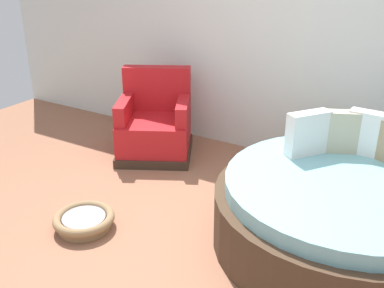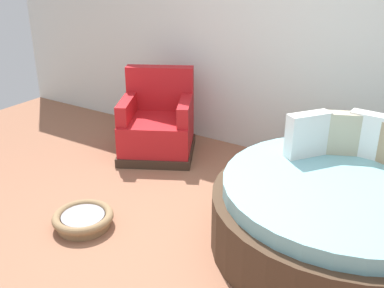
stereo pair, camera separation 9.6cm
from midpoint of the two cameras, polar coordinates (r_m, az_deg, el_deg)
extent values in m
cube|color=#936047|center=(3.62, -1.47, -13.23)|extent=(8.00, 8.00, 0.02)
cube|color=silver|center=(4.90, 12.82, 13.02)|extent=(8.00, 0.12, 2.62)
cylinder|color=#473323|center=(3.72, 18.92, -9.25)|extent=(1.99, 1.99, 0.45)
cylinder|color=#7AB7C1|center=(3.58, 19.51, -5.42)|extent=(1.83, 1.83, 0.12)
cube|color=white|center=(3.98, 22.39, 0.98)|extent=(0.38, 0.14, 0.37)
cube|color=#BCB293|center=(3.96, 18.71, 1.34)|extent=(0.38, 0.25, 0.36)
cube|color=white|center=(3.84, 15.11, 1.16)|extent=(0.31, 0.37, 0.37)
cube|color=#38281E|center=(5.13, -3.82, -0.77)|extent=(1.08, 1.08, 0.10)
cube|color=red|center=(5.05, -3.89, 1.50)|extent=(1.03, 1.03, 0.34)
cube|color=red|center=(5.20, -3.52, 7.08)|extent=(0.75, 0.50, 0.50)
cube|color=red|center=(5.01, -7.61, 4.58)|extent=(0.43, 0.66, 0.22)
cube|color=red|center=(4.91, -0.27, 4.42)|extent=(0.43, 0.66, 0.22)
cylinder|color=#8E704C|center=(3.95, -12.84, -9.75)|extent=(0.44, 0.44, 0.06)
torus|color=#8E704C|center=(3.92, -12.92, -8.95)|extent=(0.51, 0.51, 0.07)
cylinder|color=gray|center=(3.92, -12.91, -9.08)|extent=(0.36, 0.36, 0.05)
camera|label=1|loc=(0.05, -89.31, 0.30)|focal=42.20mm
camera|label=2|loc=(0.05, 90.69, -0.30)|focal=42.20mm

